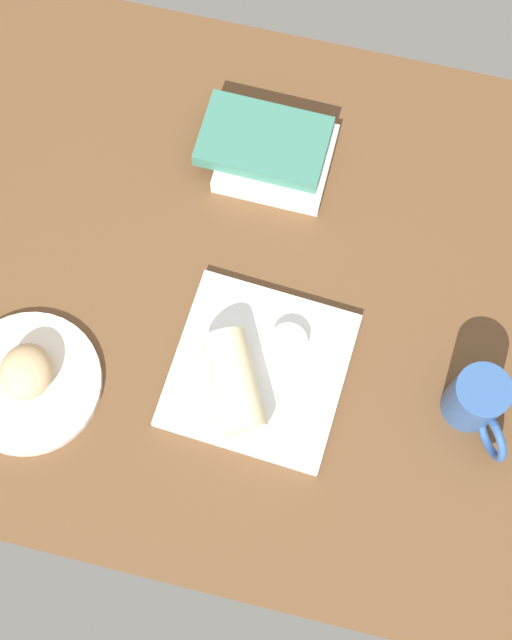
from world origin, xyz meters
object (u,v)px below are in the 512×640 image
breakfast_wrap (235,382)px  coffee_mug (477,401)px  round_plate (29,383)px  book_stack (270,151)px  scone_pastry (26,372)px  sauce_cup (288,343)px  square_plate (259,370)px

breakfast_wrap → coffee_mug: bearing=-18.7°
round_plate → book_stack: 51.20cm
scone_pastry → sauce_cup: 37.71cm
round_plate → breakfast_wrap: (29.55, 6.18, 4.10)cm
book_stack → scone_pastry: bearing=-120.4°
book_stack → coffee_mug: (37.39, -32.86, 2.64)cm
scone_pastry → book_stack: 50.31cm
sauce_cup → coffee_mug: bearing=-5.9°
round_plate → sauce_cup: size_ratio=3.87×
sauce_cup → coffee_mug: coffee_mug is taller
round_plate → square_plate: square_plate is taller
round_plate → breakfast_wrap: breakfast_wrap is taller
square_plate → book_stack: (-6.44, 34.45, 1.91)cm
scone_pastry → square_plate: scone_pastry is taller
scone_pastry → square_plate: (31.92, 8.91, -3.49)cm
round_plate → scone_pastry: size_ratio=2.55×
square_plate → breakfast_wrap: (-2.66, -3.56, 4.00)cm
scone_pastry → book_stack: scone_pastry is taller
round_plate → book_stack: book_stack is taller
square_plate → book_stack: 35.10cm
square_plate → coffee_mug: 31.33cm
breakfast_wrap → sauce_cup: bearing=25.8°
scone_pastry → breakfast_wrap: size_ratio=0.58×
round_plate → square_plate: (32.21, 9.74, 0.10)cm
round_plate → coffee_mug: (63.16, 11.33, 4.65)cm
round_plate → breakfast_wrap: bearing=11.8°
scone_pastry → round_plate: bearing=-109.3°
sauce_cup → book_stack: book_stack is taller
scone_pastry → breakfast_wrap: bearing=10.4°
sauce_cup → book_stack: size_ratio=0.27×
square_plate → breakfast_wrap: bearing=-126.7°
square_plate → book_stack: book_stack is taller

